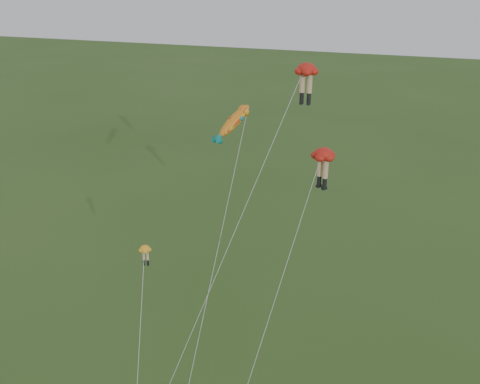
% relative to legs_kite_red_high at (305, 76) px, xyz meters
% --- Properties ---
extents(legs_kite_red_high, '(7.14, 10.93, 20.09)m').
position_rel_legs_kite_red_high_xyz_m(legs_kite_red_high, '(0.00, 0.00, 0.00)').
color(legs_kite_red_high, red).
rests_on(legs_kite_red_high, ground).
extents(legs_kite_red_mid, '(3.91, 12.15, 15.08)m').
position_rel_legs_kite_red_high_xyz_m(legs_kite_red_mid, '(1.73, -1.48, -4.94)').
color(legs_kite_red_mid, red).
rests_on(legs_kite_red_mid, ground).
extents(legs_kite_yellow, '(2.16, 6.13, 9.33)m').
position_rel_legs_kite_red_high_xyz_m(legs_kite_yellow, '(-8.19, -7.67, -10.82)').
color(legs_kite_yellow, '#F6A51F').
rests_on(legs_kite_yellow, ground).
extents(fish_kite, '(2.36, 11.54, 17.10)m').
position_rel_legs_kite_red_high_xyz_m(fish_kite, '(-4.83, 0.14, -3.49)').
color(fish_kite, gold).
rests_on(fish_kite, ground).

